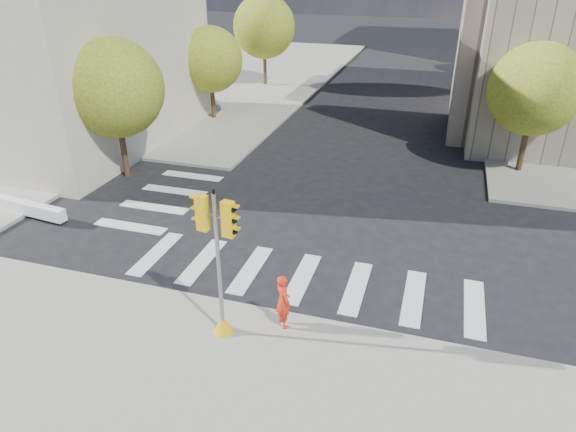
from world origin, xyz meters
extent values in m
plane|color=black|center=(0.00, 0.00, 0.00)|extent=(160.00, 160.00, 0.00)
cube|color=gray|center=(-20.00, 26.00, 0.07)|extent=(28.00, 40.00, 0.15)
cube|color=gray|center=(9.00, 15.00, 7.00)|extent=(8.00, 8.00, 14.00)
cube|color=beige|center=(-20.00, 8.00, 6.00)|extent=(18.00, 14.00, 12.00)
cylinder|color=#382616|center=(-10.50, 4.00, 1.22)|extent=(0.28, 0.28, 2.45)
sphere|color=#3F7020|center=(-10.50, 4.00, 4.21)|extent=(4.40, 4.40, 4.40)
cylinder|color=#382616|center=(-10.50, 14.00, 1.08)|extent=(0.28, 0.28, 2.17)
sphere|color=#3F7020|center=(-10.50, 14.00, 3.77)|extent=(4.00, 4.00, 4.00)
cylinder|color=#382616|center=(-10.50, 24.00, 1.31)|extent=(0.28, 0.28, 2.62)
sphere|color=#3F7020|center=(-10.50, 24.00, 4.54)|extent=(4.80, 4.80, 4.80)
cylinder|color=#382616|center=(7.50, 10.00, 1.19)|extent=(0.28, 0.28, 2.38)
sphere|color=#3F7020|center=(7.50, 10.00, 4.06)|extent=(4.20, 4.20, 4.20)
cylinder|color=#382616|center=(7.50, 22.00, 1.26)|extent=(0.28, 0.28, 2.52)
sphere|color=#3F7020|center=(7.50, 22.00, 4.36)|extent=(4.60, 4.60, 4.60)
cylinder|color=#382616|center=(7.50, 34.00, 1.14)|extent=(0.28, 0.28, 2.27)
sphere|color=#3F7020|center=(7.50, 34.00, 3.88)|extent=(4.00, 4.00, 4.00)
cylinder|color=black|center=(8.00, 14.00, 4.15)|extent=(0.12, 0.12, 8.00)
cylinder|color=black|center=(8.00, 28.00, 4.15)|extent=(0.12, 0.12, 8.00)
cone|color=#E5B20C|center=(-1.42, -5.37, 0.40)|extent=(0.56, 0.56, 0.50)
cylinder|color=gray|center=(-1.42, -5.37, 2.25)|extent=(0.11, 0.11, 4.20)
cylinder|color=black|center=(-1.42, -5.37, 4.40)|extent=(0.07, 0.07, 0.12)
cylinder|color=gray|center=(-1.42, -5.37, 3.75)|extent=(0.90, 0.20, 0.06)
cube|color=#E5B20C|center=(-1.80, -5.31, 3.75)|extent=(0.33, 0.26, 0.95)
cube|color=#E5B20C|center=(-1.05, -5.43, 3.75)|extent=(0.33, 0.26, 0.95)
imported|color=red|center=(0.08, -4.60, 0.97)|extent=(0.70, 0.70, 1.63)
cube|color=white|center=(-13.00, -0.82, 0.40)|extent=(6.01, 1.08, 0.50)
camera|label=1|loc=(3.60, -15.60, 9.47)|focal=32.00mm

